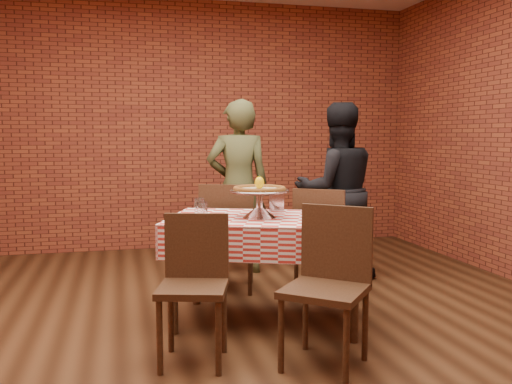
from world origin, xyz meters
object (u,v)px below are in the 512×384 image
table (267,270)px  condiment_caddy (277,202)px  diner_black (337,191)px  diner_olive (238,187)px  chair_far_left (228,236)px  water_glass_right (199,206)px  water_glass_left (202,210)px  chair_far_right (323,241)px  chair_near_right (325,289)px  chair_near_left (193,291)px  pizza (259,190)px  pizza_stand (259,204)px

table → condiment_caddy: bearing=59.2°
diner_black → diner_olive: bearing=-19.7°
chair_far_left → table: bearing=112.0°
chair_far_left → water_glass_right: bearing=75.3°
table → water_glass_right: bearing=145.4°
table → water_glass_left: 0.63m
chair_far_right → water_glass_right: bearing=46.3°
diner_olive → table: bearing=91.2°
condiment_caddy → diner_black: 1.16m
condiment_caddy → chair_near_right: bearing=-71.5°
chair_near_left → chair_far_left: size_ratio=0.93×
diner_olive → diner_black: bearing=160.5°
table → water_glass_left: water_glass_left is taller
pizza → water_glass_right: (-0.38, 0.30, -0.14)m
water_glass_left → chair_near_left: size_ratio=0.13×
chair_near_left → diner_olive: (0.71, 2.05, 0.40)m
pizza_stand → water_glass_right: 0.49m
pizza → chair_near_left: pizza is taller
pizza_stand → condiment_caddy: (0.20, 0.23, -0.02)m
pizza → chair_far_left: (-0.06, 0.88, -0.49)m
diner_olive → diner_black: size_ratio=1.02×
table → chair_near_left: bearing=-135.5°
chair_near_right → chair_far_right: (0.52, 1.39, -0.01)m
chair_near_right → chair_far_left: size_ratio=0.99×
pizza → chair_far_left: size_ratio=0.40×
chair_near_left → chair_far_right: size_ratio=0.96×
pizza_stand → chair_near_right: bearing=-78.2°
water_glass_left → water_glass_right: (0.01, 0.24, 0.00)m
diner_olive → diner_black: 0.95m
pizza → chair_far_right: pizza is taller
water_glass_right → diner_black: bearing=28.3°
water_glass_left → chair_near_left: bearing=-103.4°
water_glass_left → chair_far_left: bearing=67.6°
water_glass_left → chair_far_right: bearing=24.9°
chair_near_right → pizza_stand: bearing=142.2°
chair_near_left → diner_black: diner_black is taller
chair_far_left → diner_black: bearing=-156.2°
pizza_stand → chair_near_right: pizza_stand is taller
pizza_stand → water_glass_right: (-0.38, 0.30, -0.04)m
chair_near_left → water_glass_right: bearing=95.3°
pizza → chair_near_left: size_ratio=0.43×
pizza → condiment_caddy: (0.20, 0.23, -0.12)m
condiment_caddy → chair_near_left: size_ratio=0.18×
pizza_stand → condiment_caddy: size_ratio=2.81×
chair_near_right → diner_black: 2.09m
table → water_glass_right: 0.69m
water_glass_left → diner_black: 1.73m
condiment_caddy → diner_black: diner_black is taller
condiment_caddy → diner_black: size_ratio=0.09×
condiment_caddy → chair_near_left: bearing=-112.3°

